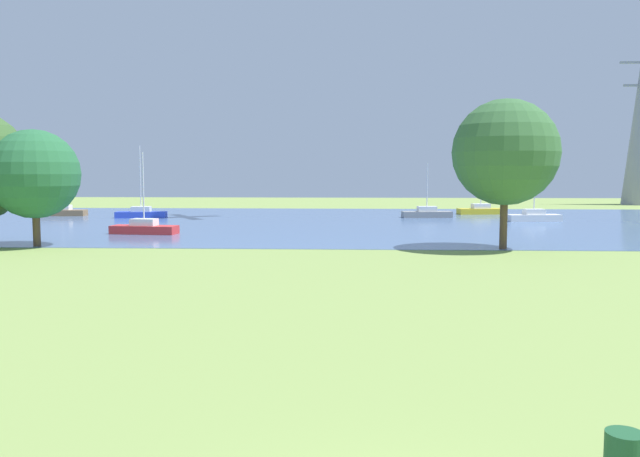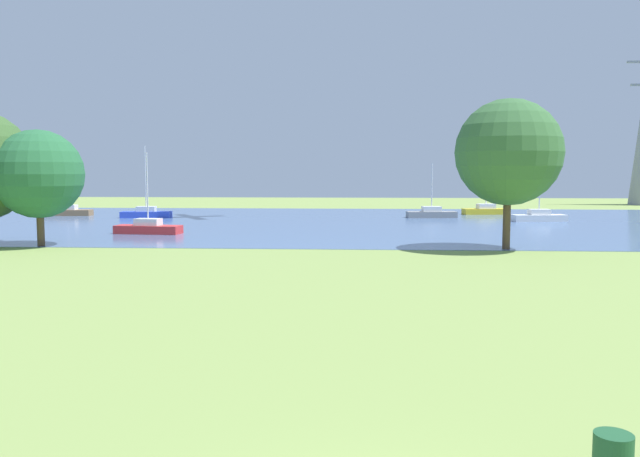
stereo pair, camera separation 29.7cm
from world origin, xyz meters
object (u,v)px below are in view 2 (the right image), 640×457
sailboat_brown (68,211)px  tree_mid_shore (38,174)px  sailboat_white (539,217)px  sailboat_blue (146,213)px  sailboat_red (148,228)px  tree_west_far (508,152)px  sailboat_gray (431,213)px  sailboat_yellow (486,210)px

sailboat_brown → tree_mid_shore: size_ratio=0.84×
sailboat_white → sailboat_blue: 37.14m
sailboat_white → sailboat_red: size_ratio=1.01×
sailboat_red → tree_west_far: tree_west_far is taller
sailboat_gray → tree_west_far: bearing=-86.5°
sailboat_red → sailboat_brown: 22.97m
sailboat_white → sailboat_blue: sailboat_blue is taller
sailboat_yellow → tree_west_far: bearing=-98.9°
sailboat_gray → sailboat_brown: sailboat_brown is taller
sailboat_gray → sailboat_red: 28.31m
sailboat_yellow → tree_mid_shore: (-32.75, -30.29, 3.91)m
sailboat_gray → sailboat_red: sailboat_red is taller
sailboat_brown → sailboat_blue: bearing=-14.2°
sailboat_brown → sailboat_white: bearing=-5.8°
sailboat_blue → tree_west_far: 37.92m
sailboat_gray → tree_mid_shore: tree_mid_shore is taller
sailboat_white → sailboat_brown: bearing=174.2°
sailboat_brown → tree_west_far: bearing=-33.8°
sailboat_red → tree_west_far: 25.72m
sailboat_red → tree_west_far: (23.95, -7.78, 5.20)m
sailboat_blue → tree_mid_shore: bearing=-86.6°
sailboat_gray → sailboat_white: bearing=-23.5°
sailboat_red → tree_mid_shore: (-4.05, -7.84, 3.93)m
sailboat_red → sailboat_yellow: bearing=38.0°
sailboat_gray → tree_mid_shore: 36.70m
sailboat_gray → sailboat_brown: (-36.83, 0.64, 0.01)m
sailboat_gray → sailboat_blue: (-27.87, -1.63, 0.02)m
sailboat_yellow → tree_west_far: (-4.74, -30.23, 5.18)m
tree_mid_shore → sailboat_white: bearing=30.6°
sailboat_white → tree_mid_shore: 41.65m
sailboat_yellow → tree_west_far: size_ratio=0.87×
sailboat_blue → sailboat_brown: size_ratio=1.18×
sailboat_yellow → sailboat_red: 36.43m
sailboat_white → sailboat_yellow: (-2.94, 9.19, 0.02)m
sailboat_yellow → sailboat_red: size_ratio=1.29×
sailboat_blue → tree_mid_shore: 23.83m
sailboat_gray → sailboat_brown: size_ratio=0.89×
sailboat_gray → sailboat_brown: 36.83m
sailboat_yellow → sailboat_blue: sailboat_yellow is taller
sailboat_blue → sailboat_red: bearing=-70.8°
sailboat_blue → tree_mid_shore: size_ratio=0.99×
sailboat_white → sailboat_blue: size_ratio=0.85×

